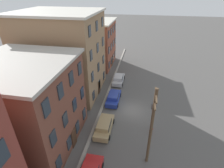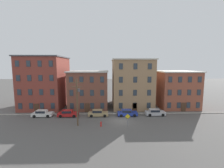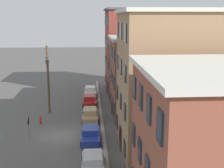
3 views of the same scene
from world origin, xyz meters
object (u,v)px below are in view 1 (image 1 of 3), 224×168
car_blue (114,97)px  fire_hydrant (151,129)px  caution_sign (155,99)px  car_tan (104,126)px  utility_pole (152,125)px  car_silver (119,79)px

car_blue → fire_hydrant: 8.03m
caution_sign → car_tan: bearing=133.3°
utility_pole → car_blue: bearing=28.0°
car_silver → caution_sign: (-7.02, -6.34, 0.93)m
car_silver → caution_sign: size_ratio=1.75×
caution_sign → utility_pole: size_ratio=0.29×
utility_pole → fire_hydrant: (4.32, -0.50, -4.43)m
utility_pole → fire_hydrant: size_ratio=9.11×
car_silver → fire_hydrant: bearing=-153.4°
car_tan → car_blue: size_ratio=1.00×
car_silver → car_tan: bearing=-179.2°
car_tan → caution_sign: 8.53m
utility_pole → fire_hydrant: 6.21m
caution_sign → car_silver: bearing=42.1°
car_tan → utility_pole: bearing=-122.7°
car_blue → car_silver: size_ratio=1.00×
fire_hydrant → car_blue: bearing=46.0°
fire_hydrant → utility_pole: bearing=173.3°
car_tan → utility_pole: size_ratio=0.50×
caution_sign → utility_pole: 9.80m
car_tan → car_silver: bearing=0.8°
car_silver → utility_pole: utility_pole is taller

